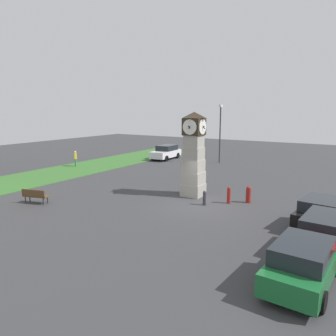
% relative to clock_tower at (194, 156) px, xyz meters
% --- Properties ---
extents(ground_plane, '(82.29, 82.29, 0.00)m').
position_rel_clock_tower_xyz_m(ground_plane, '(-1.96, -1.27, -2.66)').
color(ground_plane, '#38383A').
extents(clock_tower, '(1.63, 1.53, 5.50)m').
position_rel_clock_tower_xyz_m(clock_tower, '(0.00, 0.00, 0.00)').
color(clock_tower, '#9D988D').
rests_on(clock_tower, ground_plane).
extents(bollard_near_tower, '(0.21, 0.21, 0.89)m').
position_rel_clock_tower_xyz_m(bollard_near_tower, '(-1.57, -1.57, -2.21)').
color(bollard_near_tower, '#333338').
rests_on(bollard_near_tower, ground_plane).
extents(bollard_mid_row, '(0.22, 0.22, 1.03)m').
position_rel_clock_tower_xyz_m(bollard_mid_row, '(-0.44, -2.66, -2.14)').
color(bollard_mid_row, maroon).
rests_on(bollard_mid_row, ground_plane).
extents(bollard_far_row, '(0.30, 0.30, 1.04)m').
position_rel_clock_tower_xyz_m(bollard_far_row, '(0.32, -3.64, -2.13)').
color(bollard_far_row, maroon).
rests_on(bollard_far_row, ground_plane).
extents(car_navy_sedan, '(4.40, 2.07, 1.54)m').
position_rel_clock_tower_xyz_m(car_navy_sedan, '(-8.04, -8.21, -1.88)').
color(car_navy_sedan, '#19602D').
rests_on(car_navy_sedan, ground_plane).
extents(car_near_tower, '(4.57, 2.07, 1.61)m').
position_rel_clock_tower_xyz_m(car_near_tower, '(-4.94, -8.55, -1.85)').
color(car_near_tower, '#A51111').
rests_on(car_near_tower, ground_plane).
extents(car_by_building, '(4.27, 2.41, 1.49)m').
position_rel_clock_tower_xyz_m(car_by_building, '(-1.97, -8.10, -1.89)').
color(car_by_building, black).
rests_on(car_by_building, ground_plane).
extents(car_silver_hatch, '(4.44, 2.05, 1.59)m').
position_rel_clock_tower_xyz_m(car_silver_hatch, '(12.64, 10.06, -1.86)').
color(car_silver_hatch, silver).
rests_on(car_silver_hatch, ground_plane).
extents(bench, '(0.94, 1.68, 0.90)m').
position_rel_clock_tower_xyz_m(bench, '(-6.69, 7.34, -2.13)').
color(bench, brown).
rests_on(bench, ground_plane).
extents(pedestrian_near_bench, '(0.42, 0.47, 1.58)m').
position_rel_clock_tower_xyz_m(pedestrian_near_bench, '(3.68, 15.06, -1.76)').
color(pedestrian_near_bench, '#338C4C').
rests_on(pedestrian_near_bench, ground_plane).
extents(street_lamp_near_road, '(0.50, 0.24, 6.10)m').
position_rel_clock_tower_xyz_m(street_lamp_near_road, '(13.33, 3.77, 0.89)').
color(street_lamp_near_road, '#333338').
rests_on(street_lamp_near_road, ground_plane).
extents(grass_verge_far, '(49.37, 5.89, 0.04)m').
position_rel_clock_tower_xyz_m(grass_verge_far, '(-3.57, 13.82, -2.64)').
color(grass_verge_far, '#386B2D').
rests_on(grass_verge_far, ground_plane).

